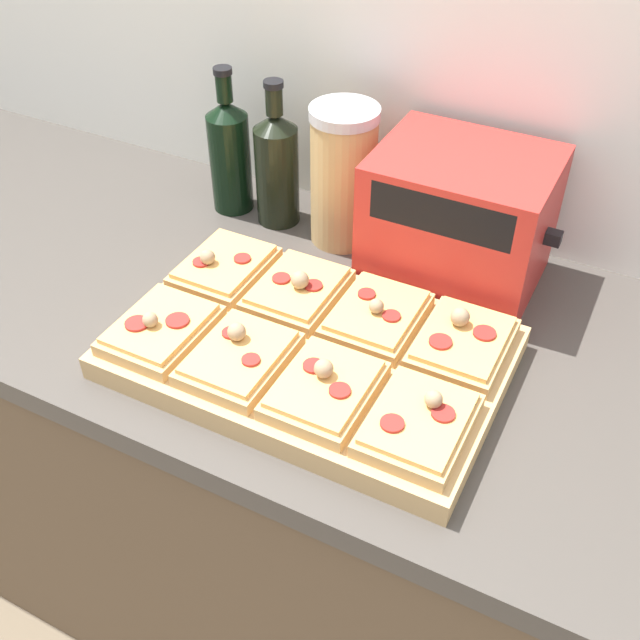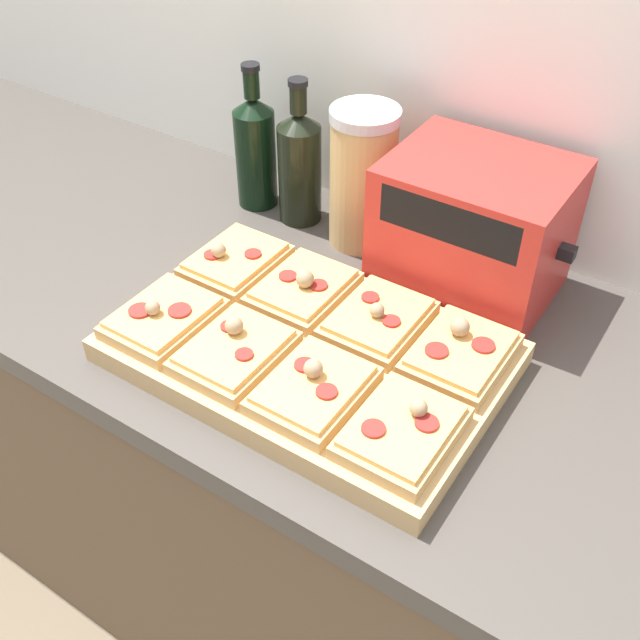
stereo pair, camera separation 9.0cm
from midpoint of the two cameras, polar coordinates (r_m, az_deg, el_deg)
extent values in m
cube|color=silver|center=(1.27, 12.72, 21.88)|extent=(6.00, 0.06, 2.50)
cube|color=brown|center=(1.50, 2.47, -13.53)|extent=(2.60, 0.64, 0.84)
cube|color=#423D38|center=(1.17, 3.07, -0.69)|extent=(2.63, 0.67, 0.04)
cube|color=tan|center=(1.07, 1.51, -2.53)|extent=(0.54, 0.35, 0.04)
cube|color=tan|center=(1.20, -4.29, 4.31)|extent=(0.12, 0.16, 0.02)
cube|color=#E5A856|center=(1.19, -4.32, 4.86)|extent=(0.11, 0.14, 0.01)
cylinder|color=maroon|center=(1.18, -6.06, 4.90)|extent=(0.03, 0.03, 0.00)
cylinder|color=maroon|center=(1.18, -2.96, 4.99)|extent=(0.03, 0.03, 0.00)
sphere|color=#937A5B|center=(1.17, -5.57, 5.25)|extent=(0.02, 0.02, 0.02)
cube|color=tan|center=(1.13, 1.01, 2.18)|extent=(0.12, 0.16, 0.02)
cube|color=#E5A856|center=(1.13, 1.01, 2.74)|extent=(0.11, 0.14, 0.01)
cylinder|color=maroon|center=(1.13, -0.20, 3.30)|extent=(0.03, 0.03, 0.00)
cylinder|color=maroon|center=(1.11, 2.19, 2.60)|extent=(0.03, 0.03, 0.00)
sphere|color=#937A5B|center=(1.11, 1.18, 3.09)|extent=(0.03, 0.03, 0.03)
cube|color=tan|center=(1.09, 6.82, -0.19)|extent=(0.12, 0.16, 0.02)
cube|color=#E5A856|center=(1.08, 6.88, 0.37)|extent=(0.11, 0.14, 0.01)
cylinder|color=maroon|center=(1.10, 6.19, 1.65)|extent=(0.03, 0.03, 0.00)
cylinder|color=maroon|center=(1.06, 7.89, -0.17)|extent=(0.03, 0.03, 0.00)
sphere|color=#937A5B|center=(1.06, 6.79, 0.67)|extent=(0.02, 0.02, 0.02)
cube|color=tan|center=(1.05, 13.09, -2.75)|extent=(0.12, 0.16, 0.02)
cube|color=#E5A856|center=(1.04, 13.20, -2.18)|extent=(0.11, 0.14, 0.01)
cylinder|color=maroon|center=(1.02, 11.38, -2.39)|extent=(0.03, 0.03, 0.00)
cylinder|color=maroon|center=(1.05, 14.77, -1.96)|extent=(0.03, 0.03, 0.00)
sphere|color=#937A5B|center=(1.05, 13.04, -0.59)|extent=(0.03, 0.03, 0.03)
cube|color=tan|center=(1.10, -9.51, -0.02)|extent=(0.12, 0.16, 0.02)
cube|color=#E5A856|center=(1.09, -9.59, 0.54)|extent=(0.11, 0.14, 0.01)
cylinder|color=maroon|center=(1.09, -11.28, 0.62)|extent=(0.03, 0.03, 0.00)
cylinder|color=maroon|center=(1.08, -8.33, 0.64)|extent=(0.03, 0.03, 0.00)
sphere|color=#937A5B|center=(1.07, -10.32, 0.84)|extent=(0.02, 0.02, 0.02)
cube|color=tan|center=(1.03, -4.03, -2.62)|extent=(0.12, 0.16, 0.02)
cube|color=#E5A856|center=(1.02, -4.06, -2.05)|extent=(0.11, 0.14, 0.01)
cylinder|color=maroon|center=(1.04, -4.50, -0.56)|extent=(0.03, 0.03, 0.00)
cylinder|color=maroon|center=(1.00, -3.25, -2.73)|extent=(0.03, 0.03, 0.00)
sphere|color=#937A5B|center=(1.03, -4.09, -0.51)|extent=(0.03, 0.03, 0.03)
cube|color=tan|center=(0.98, 2.16, -5.51)|extent=(0.12, 0.16, 0.02)
cube|color=#E5A856|center=(0.97, 2.18, -4.94)|extent=(0.11, 0.14, 0.01)
cylinder|color=maroon|center=(0.98, 1.44, -3.54)|extent=(0.03, 0.03, 0.00)
cylinder|color=maroon|center=(0.95, 3.23, -5.57)|extent=(0.03, 0.03, 0.00)
sphere|color=#937A5B|center=(0.96, 2.16, -3.81)|extent=(0.03, 0.03, 0.03)
cube|color=tan|center=(0.94, 9.03, -8.61)|extent=(0.12, 0.16, 0.02)
cube|color=#E5A856|center=(0.93, 9.11, -8.04)|extent=(0.11, 0.14, 0.01)
cylinder|color=maroon|center=(0.91, 6.94, -8.33)|extent=(0.03, 0.03, 0.00)
cylinder|color=maroon|center=(0.93, 10.92, -7.83)|extent=(0.03, 0.03, 0.00)
sphere|color=#937A5B|center=(0.93, 10.29, -6.70)|extent=(0.02, 0.02, 0.02)
cylinder|color=black|center=(1.39, -3.03, 12.11)|extent=(0.07, 0.07, 0.18)
cone|color=black|center=(1.35, -3.19, 16.01)|extent=(0.07, 0.07, 0.03)
cylinder|color=black|center=(1.33, -3.25, 17.47)|extent=(0.03, 0.03, 0.05)
cylinder|color=black|center=(1.32, -3.30, 18.65)|extent=(0.03, 0.03, 0.01)
cylinder|color=black|center=(1.35, 0.39, 10.99)|extent=(0.08, 0.08, 0.18)
cone|color=black|center=(1.30, 0.41, 14.94)|extent=(0.08, 0.08, 0.03)
cylinder|color=black|center=(1.28, 0.42, 16.42)|extent=(0.03, 0.03, 0.05)
cylinder|color=black|center=(1.27, 0.42, 17.61)|extent=(0.03, 0.03, 0.01)
cylinder|color=tan|center=(1.28, 5.30, 10.30)|extent=(0.11, 0.11, 0.23)
cylinder|color=#B2B2B7|center=(1.22, 5.66, 15.24)|extent=(0.11, 0.11, 0.02)
cube|color=red|center=(1.19, 13.77, 6.72)|extent=(0.27, 0.22, 0.22)
cube|color=black|center=(1.07, 12.17, 7.20)|extent=(0.21, 0.01, 0.06)
cube|color=black|center=(1.16, 20.44, 4.75)|extent=(0.02, 0.02, 0.02)
camera|label=1|loc=(0.04, -87.59, 2.05)|focal=42.00mm
camera|label=2|loc=(0.04, 92.41, -2.05)|focal=42.00mm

